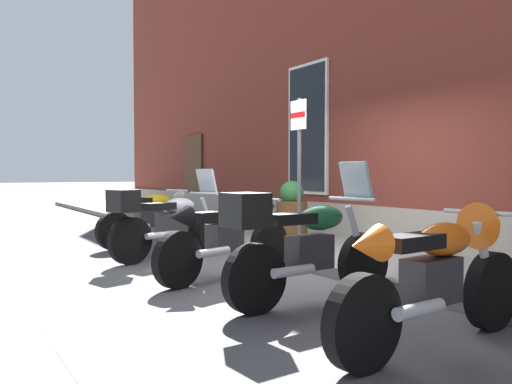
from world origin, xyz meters
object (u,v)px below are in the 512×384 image
(parking_sign, at_px, (299,150))
(barrel_planter, at_px, (292,213))
(motorcycle_green_touring, at_px, (305,245))
(motorcycle_orange_sport, at_px, (443,269))
(motorcycle_black_sport, at_px, (233,232))
(motorcycle_yellow_naked, at_px, (153,218))
(motorcycle_silver_touring, at_px, (168,221))

(parking_sign, bearing_deg, barrel_planter, 152.16)
(motorcycle_green_touring, bearing_deg, motorcycle_orange_sport, 5.08)
(motorcycle_black_sport, relative_size, barrel_planter, 2.12)
(motorcycle_black_sport, height_order, motorcycle_green_touring, motorcycle_green_touring)
(motorcycle_black_sport, height_order, motorcycle_orange_sport, motorcycle_orange_sport)
(motorcycle_orange_sport, distance_m, parking_sign, 4.39)
(motorcycle_yellow_naked, xyz_separation_m, motorcycle_green_touring, (4.55, -0.17, 0.09))
(motorcycle_silver_touring, bearing_deg, motorcycle_orange_sport, 2.92)
(motorcycle_black_sport, xyz_separation_m, motorcycle_green_touring, (1.51, -0.06, 0.02))
(motorcycle_silver_touring, distance_m, motorcycle_black_sport, 1.65)
(motorcycle_orange_sport, height_order, parking_sign, parking_sign)
(motorcycle_orange_sport, xyz_separation_m, barrel_planter, (-4.68, 1.98, 0.01))
(motorcycle_yellow_naked, distance_m, motorcycle_orange_sport, 6.02)
(motorcycle_silver_touring, bearing_deg, motorcycle_green_touring, 1.92)
(motorcycle_yellow_naked, distance_m, motorcycle_green_touring, 4.55)
(motorcycle_black_sport, distance_m, parking_sign, 2.19)
(motorcycle_orange_sport, bearing_deg, motorcycle_yellow_naked, 179.62)
(motorcycle_green_touring, height_order, parking_sign, parking_sign)
(motorcycle_yellow_naked, height_order, motorcycle_green_touring, motorcycle_green_touring)
(motorcycle_silver_touring, distance_m, barrel_planter, 2.22)
(motorcycle_yellow_naked, bearing_deg, motorcycle_orange_sport, -0.38)
(parking_sign, bearing_deg, motorcycle_green_touring, -34.82)
(motorcycle_silver_touring, distance_m, motorcycle_orange_sport, 4.63)
(motorcycle_green_touring, bearing_deg, motorcycle_yellow_naked, 177.85)
(motorcycle_orange_sport, relative_size, parking_sign, 0.95)
(motorcycle_yellow_naked, relative_size, parking_sign, 0.89)
(motorcycle_black_sport, bearing_deg, barrel_planter, 129.57)
(motorcycle_orange_sport, bearing_deg, motorcycle_green_touring, -174.92)
(motorcycle_silver_touring, bearing_deg, barrel_planter, 91.29)
(motorcycle_yellow_naked, bearing_deg, barrel_planter, 55.37)
(motorcycle_yellow_naked, bearing_deg, motorcycle_silver_touring, -11.27)
(motorcycle_black_sport, xyz_separation_m, motorcycle_orange_sport, (2.98, 0.07, 0.01))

